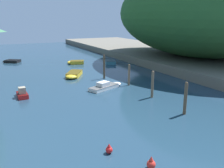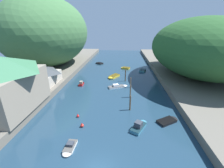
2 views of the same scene
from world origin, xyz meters
The scene contains 15 objects.
water_surface centered at (0.00, 30.00, 0.00)m, with size 130.00×130.00×0.00m, color #1E384C.
right_bank centered at (25.05, 30.00, 0.77)m, with size 22.00×120.00×1.53m.
hillside_right centered at (26.15, 35.12, 10.18)m, with size 29.00×40.61×17.30m.
boat_near_quay centered at (3.42, 46.25, 0.31)m, with size 3.92×3.12×0.64m.
boat_far_upstream centered at (-0.58, 34.93, 0.34)m, with size 4.19×5.22×0.70m.
boat_cabin_cruiser centered at (-8.41, 53.94, 0.27)m, with size 4.10×3.68×0.55m.
boat_red_skiff centered at (-9.40, 27.62, 0.37)m, with size 1.18×3.10×1.23m.
boat_far_right_bank centered at (1.34, 26.44, 0.31)m, with size 5.71×3.64×1.00m.
boat_open_rowboat centered at (10.21, 43.57, 0.32)m, with size 3.16×4.31×0.65m.
mooring_post_second centered at (4.23, 14.48, 1.65)m, with size 0.32×0.32×3.29m.
mooring_post_middle centered at (4.50, 20.36, 1.63)m, with size 0.32×0.32×3.25m.
mooring_post_fourth centered at (4.81, 26.41, 1.51)m, with size 0.30×0.30×3.00m.
mooring_post_farthest centered at (3.40, 31.69, 1.89)m, with size 0.31×0.31×3.76m.
channel_buoy_near centered at (-4.08, 8.28, 0.34)m, with size 0.58×0.58×0.86m.
channel_buoy_far centered at (-5.65, 11.12, 0.29)m, with size 0.50×0.50×0.75m.
Camera 1 is at (-12.42, -3.02, 9.18)m, focal length 40.00 mm.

